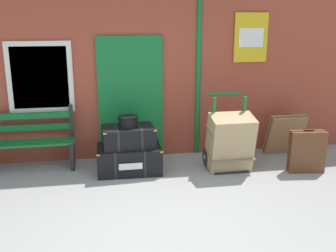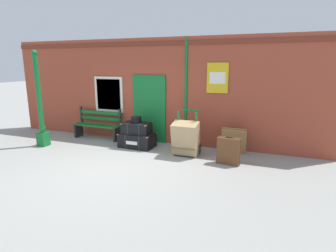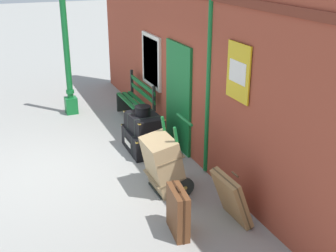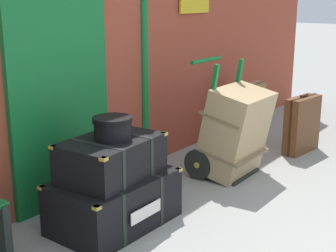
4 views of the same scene
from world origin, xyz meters
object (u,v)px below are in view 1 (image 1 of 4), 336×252
round_hatbox (128,121)px  porters_trolley (226,151)px  large_brown_trunk (230,142)px  platform_bench (24,142)px  steamer_trunk_middle (128,137)px  suitcase_charcoal (307,152)px  suitcase_caramel (285,134)px  steamer_trunk_base (129,159)px

round_hatbox → porters_trolley: size_ratio=0.26×
porters_trolley → large_brown_trunk: (-0.00, -0.17, 0.20)m
platform_bench → round_hatbox: platform_bench is taller
large_brown_trunk → steamer_trunk_middle: bearing=171.1°
platform_bench → steamer_trunk_middle: (1.65, -0.41, 0.14)m
suitcase_charcoal → round_hatbox: bearing=170.1°
platform_bench → suitcase_charcoal: size_ratio=2.25×
suitcase_caramel → porters_trolley: bearing=-161.9°
platform_bench → large_brown_trunk: (3.25, -0.66, 0.03)m
steamer_trunk_base → steamer_trunk_middle: steamer_trunk_middle is taller
steamer_trunk_base → suitcase_caramel: 2.82m
large_brown_trunk → suitcase_charcoal: large_brown_trunk is taller
platform_bench → steamer_trunk_middle: size_ratio=1.91×
large_brown_trunk → suitcase_charcoal: size_ratio=1.33×
steamer_trunk_middle → large_brown_trunk: 1.62m
steamer_trunk_middle → large_brown_trunk: bearing=-8.9°
large_brown_trunk → suitcase_charcoal: bearing=-12.4°
porters_trolley → round_hatbox: bearing=178.1°
steamer_trunk_base → large_brown_trunk: 1.63m
porters_trolley → large_brown_trunk: bearing=-90.0°
round_hatbox → porters_trolley: porters_trolley is taller
steamer_trunk_base → steamer_trunk_middle: bearing=126.3°
large_brown_trunk → suitcase_charcoal: 1.22m
large_brown_trunk → suitcase_caramel: large_brown_trunk is taller
steamer_trunk_base → round_hatbox: round_hatbox is taller
steamer_trunk_base → suitcase_charcoal: (2.77, -0.50, 0.13)m
steamer_trunk_base → porters_trolley: bearing=-2.4°
steamer_trunk_middle → suitcase_caramel: suitcase_caramel is taller
platform_bench → suitcase_caramel: (4.46, -0.09, -0.07)m
suitcase_caramel → round_hatbox: bearing=-173.1°
platform_bench → steamer_trunk_middle: 1.71m
suitcase_charcoal → suitcase_caramel: bearing=88.4°
steamer_trunk_middle → large_brown_trunk: large_brown_trunk is taller
porters_trolley → suitcase_charcoal: size_ratio=1.69×
platform_bench → large_brown_trunk: size_ratio=1.68×
round_hatbox → suitcase_charcoal: bearing=-9.9°
round_hatbox → large_brown_trunk: bearing=-8.1°
steamer_trunk_middle → suitcase_caramel: 2.83m
porters_trolley → suitcase_charcoal: (1.19, -0.43, 0.06)m
platform_bench → large_brown_trunk: 3.31m
steamer_trunk_base → suitcase_charcoal: size_ratio=1.44×
steamer_trunk_base → porters_trolley: (1.59, -0.07, 0.06)m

